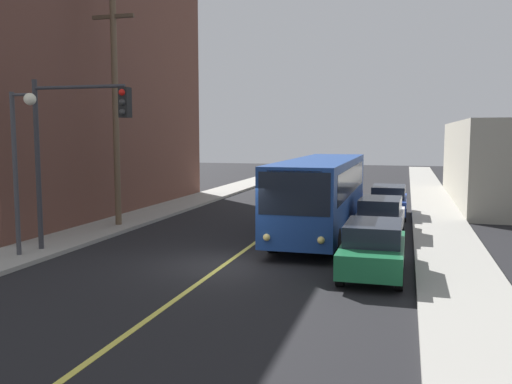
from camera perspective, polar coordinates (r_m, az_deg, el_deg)
name	(u,v)px	position (r m, az deg, el deg)	size (l,w,h in m)	color
ground_plane	(224,265)	(17.89, -3.36, -7.66)	(120.00, 120.00, 0.00)	black
sidewalk_left	(157,212)	(29.70, -10.38, -2.09)	(2.50, 90.00, 0.15)	gray
sidewalk_right	(440,224)	(26.81, 18.79, -3.20)	(2.50, 90.00, 0.15)	gray
lane_stripe_center	(306,206)	(32.22, 5.30, -1.51)	(0.16, 60.00, 0.01)	#D8CC4C
building_left_brick	(48,85)	(32.50, -20.99, 10.43)	(10.00, 19.67, 13.87)	brown
city_bus	(322,192)	(23.27, 6.93, 0.05)	(2.58, 12.16, 3.20)	navy
parked_car_green	(373,248)	(16.81, 12.22, -5.74)	(1.84, 4.41, 1.62)	#196038
parked_car_white	(380,217)	(23.13, 12.92, -2.54)	(1.96, 4.46, 1.62)	silver
parked_car_blue	(388,201)	(28.74, 13.75, -0.89)	(1.85, 4.41, 1.62)	navy
utility_pole_near	(115,94)	(25.33, -14.58, 9.94)	(2.40, 0.28, 10.74)	brown
traffic_signal_left_corner	(74,133)	(19.78, -18.54, 5.94)	(3.75, 0.48, 6.00)	#2D2D33
street_lamp_left	(20,149)	(19.81, -23.56, 4.12)	(0.98, 0.40, 5.50)	#38383D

